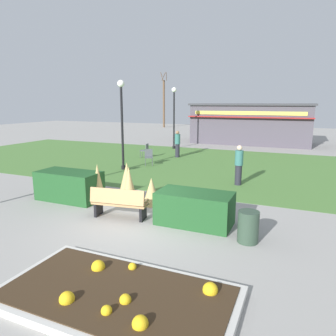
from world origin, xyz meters
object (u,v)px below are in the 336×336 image
(park_bench, at_px, (119,203))
(parked_car_west_slot, at_px, (239,129))
(cafe_chair_east, at_px, (149,156))
(person_strolling, at_px, (239,165))
(cafe_chair_west, at_px, (145,149))
(trash_bin, at_px, (248,227))
(food_kiosk, at_px, (251,123))
(lamppost_far, at_px, (174,111))
(person_standing, at_px, (177,144))
(tree_right_bg, at_px, (164,103))
(lamppost_mid, at_px, (122,115))

(park_bench, xyz_separation_m, parked_car_west_slot, (-1.47, 26.53, 0.16))
(cafe_chair_east, bearing_deg, person_strolling, -23.15)
(cafe_chair_west, bearing_deg, person_strolling, -33.25)
(park_bench, distance_m, trash_bin, 3.82)
(trash_bin, relative_size, food_kiosk, 0.08)
(lamppost_far, relative_size, cafe_chair_east, 5.07)
(park_bench, bearing_deg, lamppost_far, 105.77)
(person_standing, bearing_deg, lamppost_far, 122.13)
(park_bench, xyz_separation_m, person_standing, (-2.34, 10.66, 0.38))
(tree_right_bg, bearing_deg, lamppost_mid, -70.26)
(lamppost_mid, distance_m, lamppost_far, 7.97)
(tree_right_bg, bearing_deg, park_bench, -68.16)
(trash_bin, bearing_deg, food_kiosk, 98.48)
(trash_bin, bearing_deg, cafe_chair_west, 128.96)
(cafe_chair_east, height_order, person_standing, person_standing)
(lamppost_far, bearing_deg, park_bench, -74.23)
(tree_right_bg, bearing_deg, person_standing, -64.00)
(lamppost_far, xyz_separation_m, food_kiosk, (4.81, 5.78, -1.14))
(food_kiosk, bearing_deg, cafe_chair_west, -116.08)
(trash_bin, bearing_deg, park_bench, 178.04)
(lamppost_far, bearing_deg, person_standing, -64.34)
(trash_bin, height_order, food_kiosk, food_kiosk)
(person_standing, bearing_deg, tree_right_bg, 122.48)
(trash_bin, bearing_deg, person_strolling, 103.23)
(cafe_chair_west, bearing_deg, lamppost_mid, -81.14)
(park_bench, distance_m, lamppost_mid, 7.43)
(cafe_chair_east, relative_size, parked_car_west_slot, 0.20)
(lamppost_mid, distance_m, cafe_chair_west, 4.30)
(lamppost_mid, height_order, cafe_chair_east, lamppost_mid)
(park_bench, bearing_deg, person_strolling, 64.58)
(park_bench, relative_size, lamppost_far, 0.39)
(cafe_chair_east, height_order, parked_car_west_slot, parked_car_west_slot)
(person_standing, xyz_separation_m, parked_car_west_slot, (0.87, 15.87, -0.22))
(person_standing, bearing_deg, cafe_chair_west, -145.04)
(trash_bin, distance_m, tree_right_bg, 37.24)
(lamppost_far, relative_size, trash_bin, 5.63)
(parked_car_west_slot, bearing_deg, person_strolling, -79.33)
(trash_bin, xyz_separation_m, person_standing, (-6.15, 10.79, 0.46))
(cafe_chair_west, distance_m, person_standing, 2.06)
(trash_bin, xyz_separation_m, cafe_chair_west, (-7.94, 9.82, 0.13))
(trash_bin, relative_size, cafe_chair_west, 0.90)
(cafe_chair_west, relative_size, person_strolling, 0.53)
(cafe_chair_west, bearing_deg, lamppost_far, 87.95)
(lamppost_mid, height_order, lamppost_far, same)
(cafe_chair_east, bearing_deg, food_kiosk, 73.15)
(lamppost_mid, height_order, trash_bin, lamppost_mid)
(lamppost_far, distance_m, tree_right_bg, 20.96)
(lamppost_far, relative_size, person_strolling, 2.67)
(person_standing, bearing_deg, cafe_chair_east, -93.21)
(food_kiosk, bearing_deg, person_standing, -109.11)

